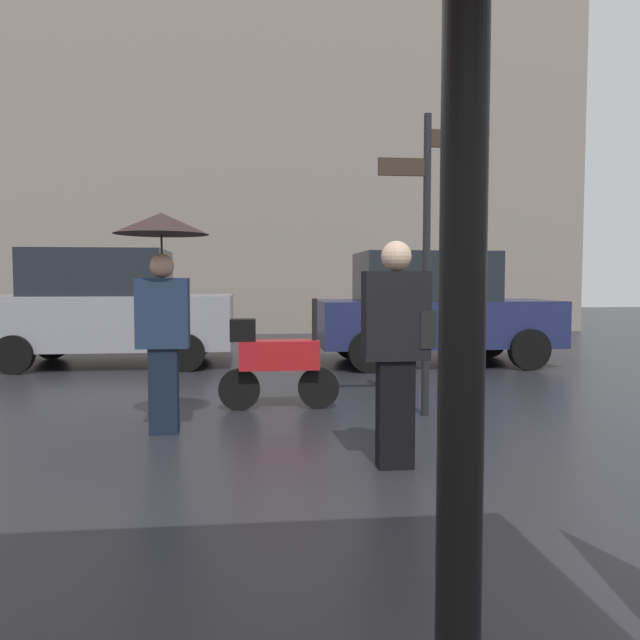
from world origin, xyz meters
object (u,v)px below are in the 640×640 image
Objects in this scene: pedestrian_with_umbrella at (162,271)px; parked_car_left at (431,308)px; parked_scooter at (275,360)px; street_signpost at (427,235)px; pedestrian_with_bag at (397,340)px; parked_car_right at (110,308)px.

pedestrian_with_umbrella reaches higher than parked_car_left.
street_signpost is (1.58, -0.49, 1.36)m from parked_scooter.
parked_scooter is 4.52m from parked_car_left.
parked_scooter is 0.43× the size of street_signpost.
street_signpost reaches higher than pedestrian_with_umbrella.
pedestrian_with_bag is 2.48m from parked_scooter.
pedestrian_with_bag reaches higher than parked_scooter.
parked_scooter is 0.33× the size of parked_car_left.
parked_car_left is 5.48m from parked_car_right.
pedestrian_with_umbrella reaches higher than parked_scooter.
street_signpost is (-1.23, -4.01, 0.94)m from parked_car_left.
parked_scooter is at bearing 162.64° from street_signpost.
parked_car_right is at bearing 82.72° from pedestrian_with_bag.
parked_scooter is (-0.84, 2.29, -0.43)m from pedestrian_with_bag.
parked_car_left is at bearing -173.92° from pedestrian_with_umbrella.
pedestrian_with_bag is at bearing -48.76° from parked_scooter.
parked_car_left is (2.81, 3.52, 0.41)m from parked_scooter.
pedestrian_with_umbrella is 2.73m from street_signpost.
pedestrian_with_bag is 1.29× the size of parked_scooter.
parked_car_right reaches higher than pedestrian_with_bag.
parked_car_right is at bearing 133.03° from street_signpost.
parked_car_right is (-1.57, 5.04, -0.54)m from pedestrian_with_umbrella.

